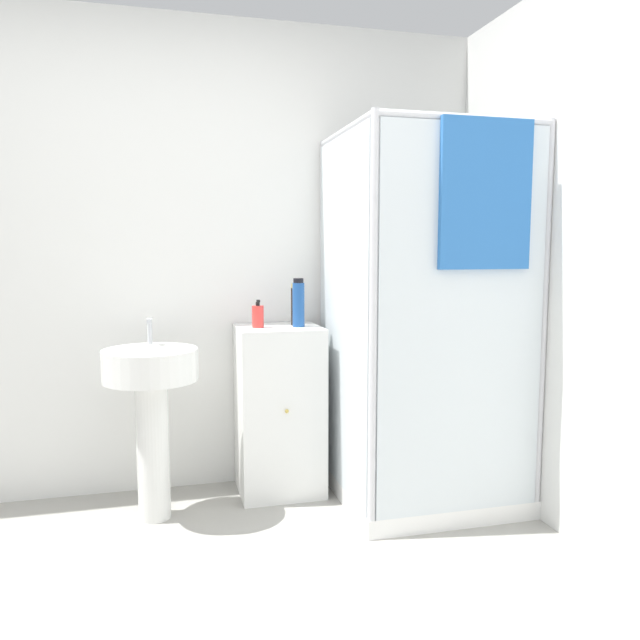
# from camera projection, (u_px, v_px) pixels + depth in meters

# --- Properties ---
(wall_back) EXTENTS (6.40, 0.06, 2.50)m
(wall_back) POSITION_uv_depth(u_px,v_px,m) (174.00, 258.00, 3.31)
(wall_back) COLOR white
(wall_back) RESTS_ON ground_plane
(shower_enclosure) EXTENTS (0.88, 0.91, 1.88)m
(shower_enclosure) POSITION_uv_depth(u_px,v_px,m) (419.00, 401.00, 3.16)
(shower_enclosure) COLOR white
(shower_enclosure) RESTS_ON ground_plane
(vanity_cabinet) EXTENTS (0.44, 0.41, 0.89)m
(vanity_cabinet) POSITION_uv_depth(u_px,v_px,m) (279.00, 410.00, 3.32)
(vanity_cabinet) COLOR white
(vanity_cabinet) RESTS_ON ground_plane
(sink) EXTENTS (0.45, 0.45, 0.96)m
(sink) POSITION_uv_depth(u_px,v_px,m) (151.00, 395.00, 2.96)
(sink) COLOR white
(sink) RESTS_ON ground_plane
(soap_dispenser) EXTENTS (0.06, 0.06, 0.15)m
(soap_dispenser) POSITION_uv_depth(u_px,v_px,m) (258.00, 316.00, 3.22)
(soap_dispenser) COLOR red
(soap_dispenser) RESTS_ON vanity_cabinet
(shampoo_bottle_tall_black) EXTENTS (0.04, 0.04, 0.22)m
(shampoo_bottle_tall_black) POSITION_uv_depth(u_px,v_px,m) (295.00, 305.00, 3.32)
(shampoo_bottle_tall_black) COLOR black
(shampoo_bottle_tall_black) RESTS_ON vanity_cabinet
(shampoo_bottle_blue) EXTENTS (0.06, 0.06, 0.25)m
(shampoo_bottle_blue) POSITION_uv_depth(u_px,v_px,m) (298.00, 303.00, 3.25)
(shampoo_bottle_blue) COLOR #1E4C93
(shampoo_bottle_blue) RESTS_ON vanity_cabinet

